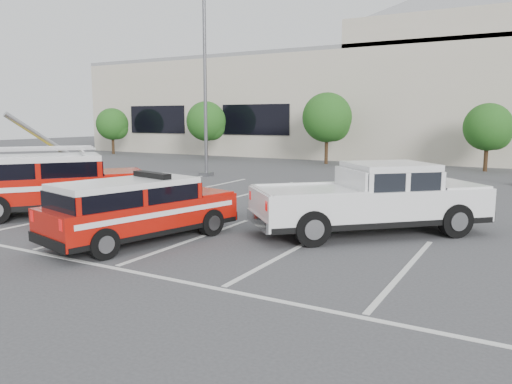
% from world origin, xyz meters
% --- Properties ---
extents(ground, '(120.00, 120.00, 0.00)m').
position_xyz_m(ground, '(0.00, 0.00, 0.00)').
color(ground, '#3C3C3E').
rests_on(ground, ground).
extents(stall_markings, '(23.00, 15.00, 0.01)m').
position_xyz_m(stall_markings, '(0.00, 4.50, 0.01)').
color(stall_markings, silver).
rests_on(stall_markings, ground).
extents(convention_building, '(60.00, 16.99, 13.20)m').
position_xyz_m(convention_building, '(0.18, 31.86, 4.72)').
color(convention_building, beige).
rests_on(convention_building, ground).
extents(tree_far_left, '(2.77, 2.77, 3.99)m').
position_xyz_m(tree_far_left, '(-24.91, 22.05, 2.50)').
color(tree_far_left, '#3F2B19').
rests_on(tree_far_left, ground).
extents(tree_left, '(3.07, 3.07, 4.42)m').
position_xyz_m(tree_left, '(-14.91, 22.05, 2.77)').
color(tree_left, '#3F2B19').
rests_on(tree_left, ground).
extents(tree_mid_left, '(3.37, 3.37, 4.85)m').
position_xyz_m(tree_mid_left, '(-4.91, 22.05, 3.04)').
color(tree_mid_left, '#3F2B19').
rests_on(tree_mid_left, ground).
extents(tree_mid_right, '(2.77, 2.77, 3.99)m').
position_xyz_m(tree_mid_right, '(5.09, 22.05, 2.50)').
color(tree_mid_right, '#3F2B19').
rests_on(tree_mid_right, ground).
extents(light_pole_left, '(0.90, 0.60, 10.24)m').
position_xyz_m(light_pole_left, '(-8.00, 12.00, 5.19)').
color(light_pole_left, '#59595E').
rests_on(light_pole_left, ground).
extents(fire_chief_suv, '(2.96, 5.23, 1.74)m').
position_xyz_m(fire_chief_suv, '(-1.06, -0.83, 0.71)').
color(fire_chief_suv, '#A20F07').
rests_on(fire_chief_suv, ground).
extents(white_pickup, '(6.01, 5.82, 1.91)m').
position_xyz_m(white_pickup, '(3.78, 2.98, 0.76)').
color(white_pickup, silver).
rests_on(white_pickup, ground).
extents(ladder_suv, '(5.10, 5.73, 2.19)m').
position_xyz_m(ladder_suv, '(-6.03, 0.58, 0.87)').
color(ladder_suv, '#A20F07').
rests_on(ladder_suv, ground).
extents(utility_rig, '(4.19, 4.21, 3.39)m').
position_xyz_m(utility_rig, '(-11.56, 3.59, 0.68)').
color(utility_rig, '#59595E').
rests_on(utility_rig, ground).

